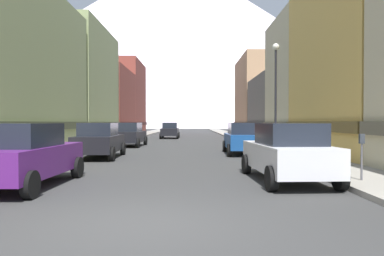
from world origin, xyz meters
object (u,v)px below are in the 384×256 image
(car_left_0, at_px, (26,155))
(car_right_0, at_px, (289,152))
(car_left_1, at_px, (101,140))
(potted_plant_0, at_px, (46,143))
(parking_meter_near, at_px, (364,150))
(potted_plant_1, at_px, (57,143))
(pedestrian_0, at_px, (118,132))
(car_left_2, at_px, (131,134))
(streetlamp_right, at_px, (277,81))
(car_right_1, at_px, (245,138))
(pedestrian_1, at_px, (320,145))
(car_driving_0, at_px, (172,130))

(car_left_0, distance_m, car_right_0, 7.67)
(car_left_1, distance_m, potted_plant_0, 3.35)
(car_right_0, relative_size, potted_plant_0, 4.60)
(parking_meter_near, bearing_deg, car_left_1, 140.19)
(potted_plant_1, bearing_deg, pedestrian_0, 86.79)
(car_left_2, relative_size, pedestrian_0, 2.81)
(parking_meter_near, bearing_deg, streetlamp_right, 92.55)
(car_left_2, height_order, potted_plant_0, car_left_2)
(streetlamp_right, bearing_deg, car_left_2, 139.51)
(car_right_1, relative_size, parking_meter_near, 3.33)
(pedestrian_0, relative_size, streetlamp_right, 0.27)
(car_left_0, xyz_separation_m, car_right_1, (7.60, 10.45, 0.00))
(pedestrian_1, height_order, streetlamp_right, streetlamp_right)
(car_left_1, bearing_deg, potted_plant_0, 163.25)
(car_left_2, height_order, streetlamp_right, streetlamp_right)
(car_left_1, xyz_separation_m, potted_plant_0, (-3.20, 0.96, -0.20))
(car_right_1, xyz_separation_m, pedestrian_0, (-10.05, 13.73, -0.02))
(car_right_1, height_order, streetlamp_right, streetlamp_right)
(pedestrian_1, distance_m, streetlamp_right, 5.12)
(car_left_1, height_order, pedestrian_1, car_left_1)
(car_driving_0, distance_m, pedestrian_0, 8.16)
(car_right_1, bearing_deg, car_left_1, -163.68)
(car_left_2, height_order, car_driving_0, same)
(car_right_0, distance_m, parking_meter_near, 2.07)
(car_left_2, bearing_deg, car_right_0, -64.70)
(pedestrian_0, distance_m, pedestrian_1, 22.65)
(car_left_1, height_order, car_driving_0, same)
(pedestrian_0, height_order, streetlamp_right, streetlamp_right)
(car_driving_0, relative_size, streetlamp_right, 0.75)
(car_left_0, bearing_deg, potted_plant_1, 106.49)
(pedestrian_0, distance_m, streetlamp_right, 19.16)
(pedestrian_0, bearing_deg, car_driving_0, 55.27)
(car_right_1, relative_size, car_driving_0, 1.01)
(car_right_1, bearing_deg, potted_plant_1, 178.12)
(car_driving_0, xyz_separation_m, parking_meter_near, (7.35, -30.62, 0.11))
(car_right_0, height_order, potted_plant_0, car_right_0)
(car_right_1, height_order, potted_plant_0, car_right_1)
(car_left_0, height_order, pedestrian_0, car_left_0)
(car_left_0, xyz_separation_m, car_right_0, (7.60, 0.97, 0.00))
(car_right_1, distance_m, parking_meter_near, 10.37)
(car_left_2, distance_m, potted_plant_1, 7.03)
(car_right_0, distance_m, pedestrian_0, 25.29)
(car_right_0, height_order, potted_plant_1, car_right_0)
(car_left_1, xyz_separation_m, car_right_1, (7.60, 2.22, 0.00))
(car_left_0, xyz_separation_m, streetlamp_right, (9.15, 9.25, 3.09))
(car_right_0, bearing_deg, pedestrian_0, 113.42)
(car_right_1, xyz_separation_m, potted_plant_1, (-10.80, 0.35, -0.26))
(potted_plant_1, bearing_deg, streetlamp_right, -7.17)
(car_left_0, height_order, potted_plant_0, car_left_0)
(car_left_2, height_order, car_right_0, same)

